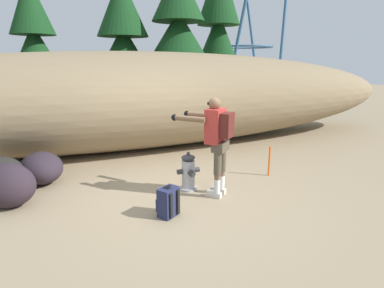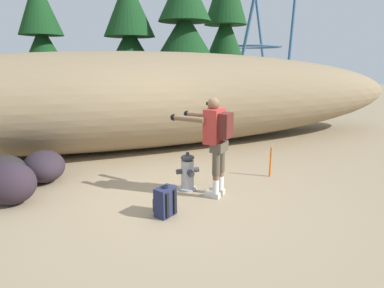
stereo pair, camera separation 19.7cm
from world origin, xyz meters
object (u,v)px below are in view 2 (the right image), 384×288
boulder_small (1,173)px  survey_stake (271,162)px  utility_worker (215,135)px  spare_backpack (165,202)px  boulder_mid (9,183)px  fire_hydrant (188,173)px  boulder_large (44,166)px

boulder_small → survey_stake: 4.97m
utility_worker → boulder_small: bearing=25.9°
spare_backpack → boulder_mid: bearing=27.7°
fire_hydrant → survey_stake: 1.76m
fire_hydrant → boulder_small: (-3.09, 1.11, 0.01)m
fire_hydrant → spare_backpack: (-0.65, -0.82, -0.10)m
boulder_large → survey_stake: 4.39m
spare_backpack → survey_stake: survey_stake is taller
fire_hydrant → utility_worker: 0.90m
boulder_small → boulder_mid: bearing=-71.1°
fire_hydrant → boulder_small: 3.29m
spare_backpack → boulder_small: boulder_small is taller
fire_hydrant → spare_backpack: fire_hydrant is taller
boulder_mid → boulder_small: boulder_mid is taller
boulder_large → fire_hydrant: bearing=-29.4°
boulder_large → boulder_mid: size_ratio=1.12×
utility_worker → boulder_mid: bearing=34.9°
boulder_large → boulder_small: 0.71m
boulder_small → utility_worker: bearing=-23.6°
boulder_mid → boulder_small: bearing=108.9°
fire_hydrant → spare_backpack: size_ratio=1.48×
survey_stake → boulder_large: bearing=162.6°
boulder_large → survey_stake: bearing=-17.4°
boulder_mid → survey_stake: size_ratio=1.46×
boulder_small → survey_stake: size_ratio=1.42×
spare_backpack → boulder_large: size_ratio=0.48×
utility_worker → boulder_large: utility_worker is taller
fire_hydrant → utility_worker: (0.33, -0.39, 0.74)m
spare_backpack → boulder_large: 2.82m
boulder_large → boulder_small: boulder_small is taller
fire_hydrant → boulder_mid: boulder_mid is taller
survey_stake → utility_worker: bearing=-162.8°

